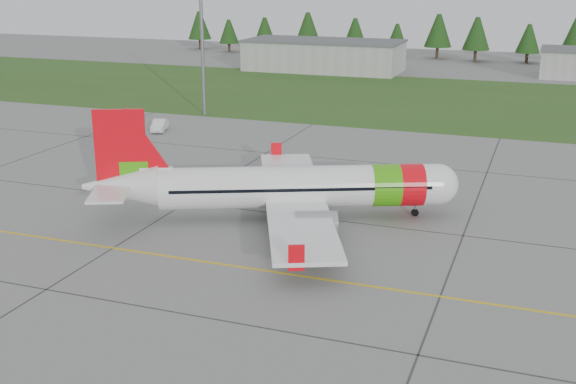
% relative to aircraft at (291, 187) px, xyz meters
% --- Properties ---
extents(ground, '(320.00, 320.00, 0.00)m').
position_rel_aircraft_xyz_m(ground, '(4.49, -19.25, -2.79)').
color(ground, gray).
rests_on(ground, ground).
extents(aircraft, '(30.32, 28.78, 9.68)m').
position_rel_aircraft_xyz_m(aircraft, '(0.00, 0.00, 0.00)').
color(aircraft, white).
rests_on(aircraft, ground).
extents(service_van, '(2.04, 1.99, 4.69)m').
position_rel_aircraft_xyz_m(service_van, '(-28.24, 26.89, -0.45)').
color(service_van, white).
rests_on(service_van, ground).
extents(grass_strip, '(320.00, 50.00, 0.03)m').
position_rel_aircraft_xyz_m(grass_strip, '(4.49, 62.75, -2.78)').
color(grass_strip, '#30561E').
rests_on(grass_strip, ground).
extents(taxi_guideline, '(120.00, 0.25, 0.02)m').
position_rel_aircraft_xyz_m(taxi_guideline, '(4.49, -11.25, -2.78)').
color(taxi_guideline, gold).
rests_on(taxi_guideline, ground).
extents(hangar_west, '(32.00, 14.00, 6.00)m').
position_rel_aircraft_xyz_m(hangar_west, '(-25.51, 90.75, 0.21)').
color(hangar_west, '#A8A8A3').
rests_on(hangar_west, ground).
extents(floodlight_mast, '(0.50, 0.50, 20.00)m').
position_rel_aircraft_xyz_m(floodlight_mast, '(-27.51, 38.75, 7.21)').
color(floodlight_mast, slate).
rests_on(floodlight_mast, ground).
extents(treeline, '(160.00, 8.00, 10.00)m').
position_rel_aircraft_xyz_m(treeline, '(4.49, 118.75, 2.21)').
color(treeline, '#1C3F14').
rests_on(treeline, ground).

